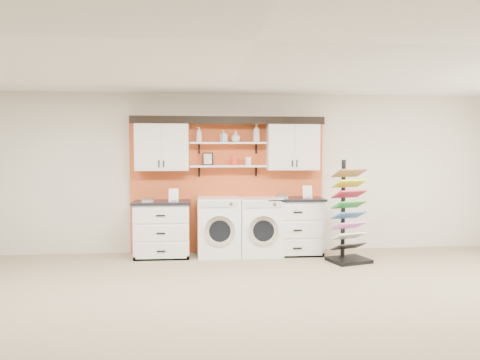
{
  "coord_description": "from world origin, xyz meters",
  "views": [
    {
      "loc": [
        -0.54,
        -4.28,
        1.81
      ],
      "look_at": [
        0.07,
        2.3,
        1.38
      ],
      "focal_mm": 35.0,
      "sensor_mm": 36.0,
      "label": 1
    }
  ],
  "objects": [
    {
      "name": "shelf_upper",
      "position": [
        0.0,
        3.8,
        1.93
      ],
      "size": [
        1.32,
        0.28,
        0.03
      ],
      "primitive_type": "cube",
      "color": "white",
      "rests_on": "wall_back"
    },
    {
      "name": "canister_red",
      "position": [
        0.1,
        3.8,
        1.62
      ],
      "size": [
        0.11,
        0.11,
        0.16
      ],
      "primitive_type": "cylinder",
      "color": "red",
      "rests_on": "shelf_lower"
    },
    {
      "name": "washer",
      "position": [
        -0.17,
        3.64,
        0.5
      ],
      "size": [
        0.72,
        0.71,
        1.0
      ],
      "color": "white",
      "rests_on": "floor"
    },
    {
      "name": "soap_bottle_c",
      "position": [
        0.13,
        3.8,
        2.04
      ],
      "size": [
        0.19,
        0.19,
        0.19
      ],
      "primitive_type": "imported",
      "rotation": [
        0.0,
        0.0,
        2.79
      ],
      "color": "silver",
      "rests_on": "shelf_upper"
    },
    {
      "name": "soap_bottle_b",
      "position": [
        -0.08,
        3.8,
        2.05
      ],
      "size": [
        0.13,
        0.13,
        0.21
      ],
      "primitive_type": "imported",
      "rotation": [
        0.0,
        0.0,
        -1.06
      ],
      "color": "silver",
      "rests_on": "shelf_upper"
    },
    {
      "name": "dryer",
      "position": [
        0.55,
        3.64,
        0.49
      ],
      "size": [
        0.71,
        0.71,
        0.99
      ],
      "color": "white",
      "rests_on": "floor"
    },
    {
      "name": "sample_rack",
      "position": [
        1.89,
        3.01,
        0.53
      ],
      "size": [
        0.72,
        0.65,
        1.65
      ],
      "rotation": [
        0.0,
        0.0,
        0.28
      ],
      "color": "black",
      "rests_on": "floor"
    },
    {
      "name": "upper_cabinet_right",
      "position": [
        1.13,
        3.79,
        1.88
      ],
      "size": [
        0.9,
        0.35,
        0.84
      ],
      "color": "white",
      "rests_on": "wall_back"
    },
    {
      "name": "crown_molding",
      "position": [
        0.0,
        3.81,
        2.33
      ],
      "size": [
        3.3,
        0.41,
        0.13
      ],
      "color": "black",
      "rests_on": "wall_back"
    },
    {
      "name": "soap_bottle_d",
      "position": [
        0.49,
        3.8,
        2.1
      ],
      "size": [
        0.17,
        0.17,
        0.32
      ],
      "primitive_type": "imported",
      "rotation": [
        0.0,
        0.0,
        2.52
      ],
      "color": "silver",
      "rests_on": "shelf_upper"
    },
    {
      "name": "base_cabinet_left",
      "position": [
        -1.13,
        3.64,
        0.47
      ],
      "size": [
        0.97,
        0.66,
        0.95
      ],
      "color": "white",
      "rests_on": "floor"
    },
    {
      "name": "canister_cream",
      "position": [
        0.35,
        3.8,
        1.61
      ],
      "size": [
        0.1,
        0.1,
        0.14
      ],
      "primitive_type": "cylinder",
      "color": "silver",
      "rests_on": "shelf_lower"
    },
    {
      "name": "floor",
      "position": [
        0.0,
        0.0,
        0.0
      ],
      "size": [
        10.0,
        10.0,
        0.0
      ],
      "primitive_type": "plane",
      "color": "gray",
      "rests_on": "ground"
    },
    {
      "name": "upper_cabinet_left",
      "position": [
        -1.13,
        3.79,
        1.88
      ],
      "size": [
        0.9,
        0.35,
        0.84
      ],
      "color": "white",
      "rests_on": "wall_back"
    },
    {
      "name": "base_cabinet_right",
      "position": [
        1.13,
        3.64,
        0.49
      ],
      "size": [
        1.01,
        0.66,
        0.98
      ],
      "color": "white",
      "rests_on": "floor"
    },
    {
      "name": "ceiling",
      "position": [
        0.0,
        0.0,
        2.8
      ],
      "size": [
        10.0,
        10.0,
        0.0
      ],
      "primitive_type": "plane",
      "rotation": [
        3.14,
        0.0,
        0.0
      ],
      "color": "white",
      "rests_on": "wall_back"
    },
    {
      "name": "shelf_lower",
      "position": [
        0.0,
        3.8,
        1.53
      ],
      "size": [
        1.32,
        0.28,
        0.03
      ],
      "primitive_type": "cube",
      "color": "white",
      "rests_on": "wall_back"
    },
    {
      "name": "wall_back",
      "position": [
        0.0,
        4.0,
        1.4
      ],
      "size": [
        10.0,
        0.0,
        10.0
      ],
      "primitive_type": "plane",
      "rotation": [
        1.57,
        0.0,
        0.0
      ],
      "color": "beige",
      "rests_on": "floor"
    },
    {
      "name": "accent_panel",
      "position": [
        0.0,
        3.96,
        1.2
      ],
      "size": [
        3.4,
        0.07,
        2.4
      ],
      "primitive_type": "cube",
      "color": "#CB5022",
      "rests_on": "wall_back"
    },
    {
      "name": "picture_frame",
      "position": [
        -0.35,
        3.85,
        1.66
      ],
      "size": [
        0.18,
        0.02,
        0.22
      ],
      "color": "black",
      "rests_on": "shelf_lower"
    },
    {
      "name": "soap_bottle_a",
      "position": [
        -0.5,
        3.8,
        2.07
      ],
      "size": [
        0.13,
        0.12,
        0.26
      ],
      "primitive_type": "imported",
      "rotation": [
        0.0,
        0.0,
        -1.25
      ],
      "color": "silver",
      "rests_on": "shelf_upper"
    }
  ]
}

